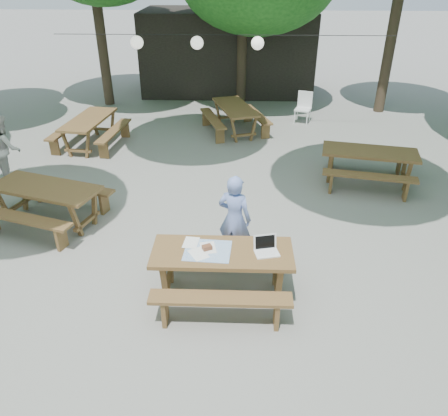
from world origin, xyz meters
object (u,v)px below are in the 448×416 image
picnic_table_nw (48,204)px  plastic_chair (303,114)px  main_picnic_table (222,271)px  second_person (5,148)px  woman (235,219)px

picnic_table_nw → plastic_chair: plastic_chair is taller
main_picnic_table → second_person: 6.13m
main_picnic_table → woman: (0.16, 0.90, 0.36)m
main_picnic_table → plastic_chair: plastic_chair is taller
woman → second_person: woman is taller
main_picnic_table → plastic_chair: size_ratio=2.22×
picnic_table_nw → main_picnic_table: bearing=-12.2°
plastic_chair → main_picnic_table: bearing=-84.7°
picnic_table_nw → plastic_chair: (5.42, 6.00, -0.13)m
main_picnic_table → picnic_table_nw: same height
main_picnic_table → woman: 0.98m
woman → plastic_chair: 7.28m
woman → plastic_chair: bearing=-85.6°
plastic_chair → woman: bearing=-85.3°
main_picnic_table → plastic_chair: (2.12, 7.89, -0.13)m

